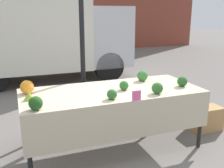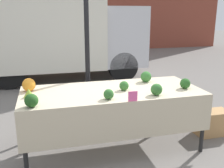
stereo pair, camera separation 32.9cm
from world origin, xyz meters
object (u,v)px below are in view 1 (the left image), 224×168
at_px(orange_cauliflower, 27,87).
at_px(produce_crate, 206,119).
at_px(parked_truck, 42,29).
at_px(price_sign, 137,96).

height_order(orange_cauliflower, produce_crate, orange_cauliflower).
bearing_deg(orange_cauliflower, produce_crate, -5.62).
distance_m(parked_truck, orange_cauliflower, 3.89).
height_order(price_sign, produce_crate, price_sign).
relative_size(parked_truck, price_sign, 36.13).
distance_m(price_sign, produce_crate, 1.62).
bearing_deg(parked_truck, orange_cauliflower, -99.52).
bearing_deg(price_sign, produce_crate, 17.83).
xyz_separation_m(parked_truck, price_sign, (0.48, -4.51, -0.48)).
xyz_separation_m(parked_truck, orange_cauliflower, (-0.64, -3.81, -0.46)).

